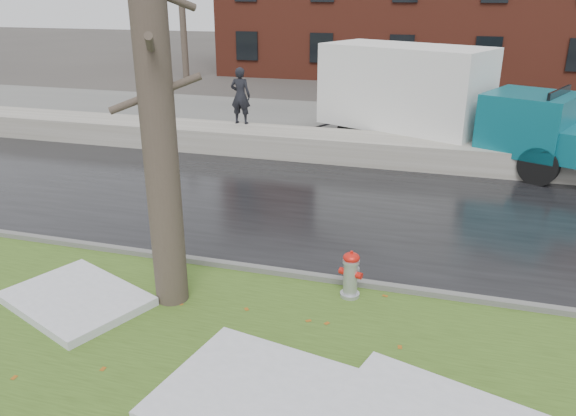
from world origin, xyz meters
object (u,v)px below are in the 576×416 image
(tree, at_px, (156,98))
(fire_hydrant, at_px, (351,272))
(box_truck, at_px, (434,99))
(worker, at_px, (240,96))

(tree, bearing_deg, fire_hydrant, 17.93)
(fire_hydrant, xyz_separation_m, box_truck, (0.76, 9.47, 1.23))
(worker, bearing_deg, tree, 103.67)
(tree, height_order, worker, tree)
(fire_hydrant, bearing_deg, box_truck, 101.97)
(fire_hydrant, relative_size, tree, 0.13)
(tree, distance_m, box_truck, 11.08)
(fire_hydrant, relative_size, box_truck, 0.09)
(tree, distance_m, worker, 10.04)
(fire_hydrant, distance_m, tree, 4.10)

